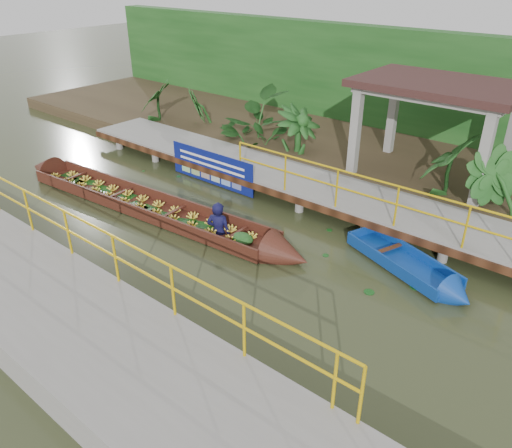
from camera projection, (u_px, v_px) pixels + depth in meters
The scene contains 10 objects.
ground at pixel (203, 237), 12.42m from camera, with size 80.00×80.00×0.00m, color #283018.
land_strip at pixel (355, 150), 17.40m from camera, with size 30.00×8.00×0.45m, color #312618.
far_dock at pixel (287, 178), 14.51m from camera, with size 16.00×2.06×1.66m.
near_dock at pixel (75, 329), 8.86m from camera, with size 18.00×2.40×1.73m.
pavilion at pixel (439, 95), 13.68m from camera, with size 4.40×3.00×3.00m.
foliage_backdrop at pixel (394, 86), 18.27m from camera, with size 30.00×0.80×4.00m, color #154215.
vendor_boat at pixel (153, 205), 13.50m from camera, with size 10.31×1.82×2.12m.
moored_blue_boat at pixel (428, 279), 10.56m from camera, with size 3.31×1.88×0.77m.
blue_banner at pixel (212, 168), 15.02m from camera, with size 3.26×0.04×1.02m.
tropical_plants at pixel (287, 125), 16.15m from camera, with size 14.44×1.44×1.80m.
Camera 1 is at (7.91, -7.48, 6.12)m, focal length 35.00 mm.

